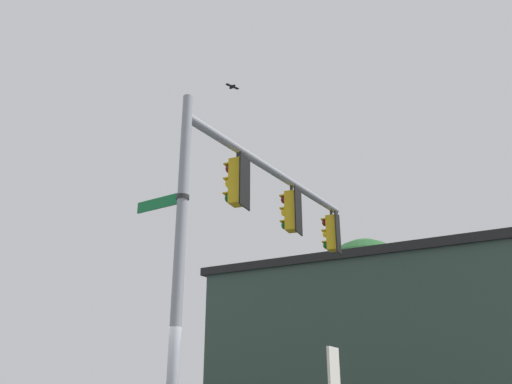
{
  "coord_description": "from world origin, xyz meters",
  "views": [
    {
      "loc": [
        -7.52,
        -4.58,
        1.67
      ],
      "look_at": [
        2.45,
        -0.46,
        5.73
      ],
      "focal_mm": 34.97,
      "sensor_mm": 36.0,
      "label": 1
    }
  ],
  "objects_px": {
    "traffic_light_mid_outer": "(332,233)",
    "bird_flying": "(232,87)",
    "street_name_sign": "(167,201)",
    "traffic_light_nearest_pole": "(237,182)",
    "traffic_light_mid_inner": "(291,211)"
  },
  "relations": [
    {
      "from": "traffic_light_mid_outer",
      "to": "bird_flying",
      "type": "xyz_separation_m",
      "value": [
        -3.02,
        1.92,
        3.74
      ]
    },
    {
      "from": "traffic_light_nearest_pole",
      "to": "traffic_light_mid_outer",
      "type": "bearing_deg",
      "value": -10.73
    },
    {
      "from": "traffic_light_mid_outer",
      "to": "street_name_sign",
      "type": "height_order",
      "value": "traffic_light_mid_outer"
    },
    {
      "from": "traffic_light_nearest_pole",
      "to": "street_name_sign",
      "type": "xyz_separation_m",
      "value": [
        -1.65,
        0.69,
        -0.9
      ]
    },
    {
      "from": "traffic_light_mid_inner",
      "to": "street_name_sign",
      "type": "xyz_separation_m",
      "value": [
        -4.06,
        1.14,
        -0.9
      ]
    },
    {
      "from": "traffic_light_nearest_pole",
      "to": "street_name_sign",
      "type": "relative_size",
      "value": 1.04
    },
    {
      "from": "traffic_light_nearest_pole",
      "to": "street_name_sign",
      "type": "bearing_deg",
      "value": 157.5
    },
    {
      "from": "traffic_light_nearest_pole",
      "to": "traffic_light_mid_outer",
      "type": "distance_m",
      "value": 4.89
    },
    {
      "from": "traffic_light_mid_outer",
      "to": "bird_flying",
      "type": "height_order",
      "value": "bird_flying"
    },
    {
      "from": "traffic_light_mid_outer",
      "to": "street_name_sign",
      "type": "xyz_separation_m",
      "value": [
        -6.46,
        1.6,
        -0.9
      ]
    },
    {
      "from": "traffic_light_mid_outer",
      "to": "street_name_sign",
      "type": "distance_m",
      "value": 6.71
    },
    {
      "from": "traffic_light_nearest_pole",
      "to": "street_name_sign",
      "type": "height_order",
      "value": "traffic_light_nearest_pole"
    },
    {
      "from": "traffic_light_nearest_pole",
      "to": "traffic_light_mid_inner",
      "type": "relative_size",
      "value": 1.0
    },
    {
      "from": "traffic_light_nearest_pole",
      "to": "bird_flying",
      "type": "bearing_deg",
      "value": 29.47
    },
    {
      "from": "traffic_light_mid_inner",
      "to": "traffic_light_mid_outer",
      "type": "xyz_separation_m",
      "value": [
        2.4,
        -0.45,
        0.0
      ]
    }
  ]
}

